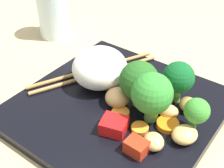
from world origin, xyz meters
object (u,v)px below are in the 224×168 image
at_px(rice_mound, 100,68).
at_px(drinking_glass, 53,13).
at_px(square_plate, 117,108).
at_px(chopstick_pair, 94,72).
at_px(broccoli_floret_2, 139,81).
at_px(carrot_slice_0, 160,105).

bearing_deg(rice_mound, drinking_glass, 62.38).
bearing_deg(drinking_glass, rice_mound, -117.62).
bearing_deg(square_plate, chopstick_pair, 60.63).
relative_size(broccoli_floret_2, drinking_glass, 0.71).
bearing_deg(square_plate, drinking_glass, 62.50).
bearing_deg(rice_mound, carrot_slice_0, -87.43).
height_order(square_plate, carrot_slice_0, carrot_slice_0).
xyz_separation_m(broccoli_floret_2, chopstick_pair, (0.03, 0.10, -0.04)).
relative_size(rice_mound, chopstick_pair, 0.42).
bearing_deg(chopstick_pair, square_plate, 88.45).
height_order(chopstick_pair, drinking_glass, drinking_glass).
distance_m(broccoli_floret_2, drinking_glass, 0.30).
xyz_separation_m(broccoli_floret_2, carrot_slice_0, (0.01, -0.03, -0.04)).
xyz_separation_m(rice_mound, chopstick_pair, (0.02, 0.03, -0.03)).
bearing_deg(broccoli_floret_2, rice_mound, 82.89).
bearing_deg(square_plate, broccoli_floret_2, -55.57).
xyz_separation_m(broccoli_floret_2, drinking_glass, (0.11, 0.27, -0.01)).
distance_m(carrot_slice_0, chopstick_pair, 0.13).
bearing_deg(drinking_glass, square_plate, -117.50).
bearing_deg(drinking_glass, chopstick_pair, -116.65).
xyz_separation_m(rice_mound, carrot_slice_0, (0.00, -0.11, -0.03)).
distance_m(broccoli_floret_2, chopstick_pair, 0.11).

